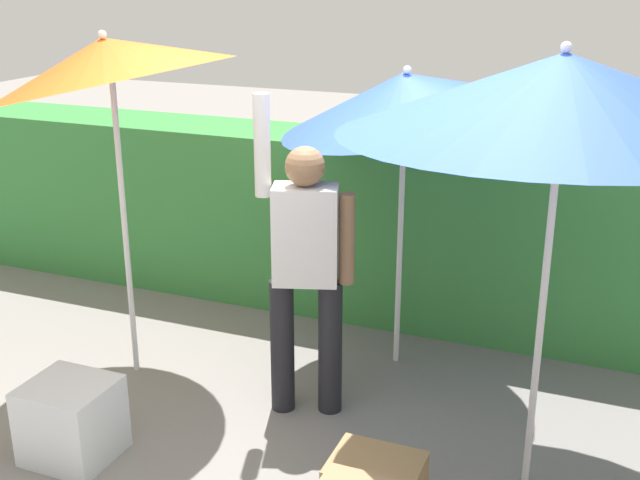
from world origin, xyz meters
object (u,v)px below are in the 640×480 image
(umbrella_orange, at_px, (563,93))
(cooler_box, at_px, (72,420))
(person_vendor, at_px, (305,263))
(umbrella_yellow, at_px, (406,96))
(umbrella_rainbow, at_px, (108,61))

(umbrella_orange, xyz_separation_m, cooler_box, (-2.29, -0.69, -1.77))
(person_vendor, height_order, cooler_box, person_vendor)
(umbrella_yellow, relative_size, person_vendor, 1.11)
(umbrella_orange, xyz_separation_m, umbrella_yellow, (-0.99, 0.99, -0.21))
(umbrella_orange, relative_size, umbrella_yellow, 1.06)
(umbrella_rainbow, bearing_deg, cooler_box, -74.69)
(umbrella_orange, height_order, person_vendor, umbrella_orange)
(umbrella_rainbow, relative_size, person_vendor, 1.22)
(umbrella_orange, height_order, cooler_box, umbrella_orange)
(umbrella_rainbow, xyz_separation_m, umbrella_orange, (2.54, -0.23, -0.01))
(umbrella_rainbow, xyz_separation_m, cooler_box, (0.25, -0.91, -1.78))
(umbrella_orange, distance_m, person_vendor, 1.70)
(umbrella_orange, relative_size, person_vendor, 1.18)
(cooler_box, bearing_deg, person_vendor, 43.13)
(umbrella_yellow, height_order, person_vendor, umbrella_yellow)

